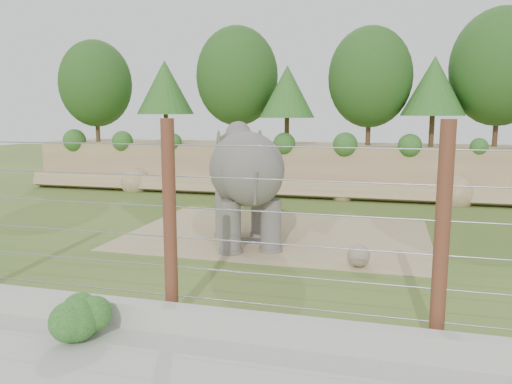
# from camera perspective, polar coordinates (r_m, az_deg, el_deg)

# --- Properties ---
(ground) EXTENTS (90.00, 90.00, 0.00)m
(ground) POSITION_cam_1_polar(r_m,az_deg,el_deg) (14.45, -2.07, -7.48)
(ground) COLOR #3D5C20
(ground) RESTS_ON ground
(back_embankment) EXTENTS (30.00, 5.52, 8.77)m
(back_embankment) POSITION_cam_1_polar(r_m,az_deg,el_deg) (26.16, 7.40, 8.61)
(back_embankment) COLOR #967A5B
(back_embankment) RESTS_ON ground
(dirt_patch) EXTENTS (10.00, 7.00, 0.02)m
(dirt_patch) POSITION_cam_1_polar(r_m,az_deg,el_deg) (17.13, 2.49, -4.82)
(dirt_patch) COLOR tan
(dirt_patch) RESTS_ON ground
(drain_grate) EXTENTS (1.00, 0.60, 0.03)m
(drain_grate) POSITION_cam_1_polar(r_m,az_deg,el_deg) (16.17, -0.72, -5.56)
(drain_grate) COLOR #262628
(drain_grate) RESTS_ON dirt_patch
(elephant) EXTENTS (3.65, 5.00, 3.72)m
(elephant) POSITION_cam_1_polar(r_m,az_deg,el_deg) (15.50, -1.11, 0.69)
(elephant) COLOR #605B56
(elephant) RESTS_ON ground
(stone_ball) EXTENTS (0.61, 0.61, 0.61)m
(stone_ball) POSITION_cam_1_polar(r_m,az_deg,el_deg) (13.74, 11.64, -7.13)
(stone_ball) COLOR gray
(stone_ball) RESTS_ON dirt_patch
(retaining_wall) EXTENTS (26.00, 0.35, 0.50)m
(retaining_wall) POSITION_cam_1_polar(r_m,az_deg,el_deg) (9.97, -10.78, -13.84)
(retaining_wall) COLOR #B8B6AA
(retaining_wall) RESTS_ON ground
(walkway) EXTENTS (26.00, 4.00, 0.01)m
(walkway) POSITION_cam_1_polar(r_m,az_deg,el_deg) (8.50, -16.95, -20.14)
(walkway) COLOR #B8B6AA
(walkway) RESTS_ON ground
(barrier_fence) EXTENTS (20.26, 0.26, 4.00)m
(barrier_fence) POSITION_cam_1_polar(r_m,az_deg,el_deg) (9.87, -9.82, -3.37)
(barrier_fence) COLOR brown
(barrier_fence) RESTS_ON ground
(walkway_shrub) EXTENTS (0.80, 0.80, 0.80)m
(walkway_shrub) POSITION_cam_1_polar(r_m,az_deg,el_deg) (9.84, -19.35, -13.53)
(walkway_shrub) COLOR #22581A
(walkway_shrub) RESTS_ON walkway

